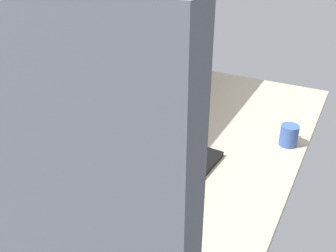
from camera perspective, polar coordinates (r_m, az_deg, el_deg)
name	(u,v)px	position (r cm, az deg, el deg)	size (l,w,h in cm)	color
ground_plane	(188,157)	(150.87, 2.92, -4.65)	(180.00, 80.00, 3.00)	tan
cubicle_wall_back	(101,46)	(152.06, -9.89, 11.59)	(180.00, 5.00, 75.51)	#565B66
monitor	(117,99)	(144.06, -7.46, 4.00)	(41.22, 18.00, 39.33)	black
keyboard	(186,173)	(137.88, 2.63, -6.94)	(37.00, 13.00, 2.00)	black
mouse	(138,216)	(119.37, -4.49, -13.14)	(5.60, 9.60, 3.40)	black
mug_ceramic_blue	(289,135)	(161.30, 17.41, -1.28)	(10.30, 7.10, 8.64)	#38569E
mug_red_plastic	(80,177)	(133.58, -12.80, -7.32)	(6.65, 6.65, 8.54)	red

